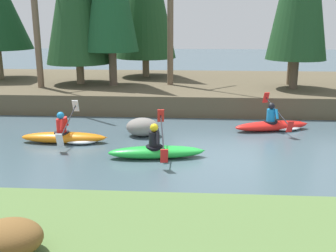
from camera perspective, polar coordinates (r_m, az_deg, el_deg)
The scene contains 10 objects.
ground_plane at distance 11.18m, azimuth 9.59°, elevation -4.86°, with size 90.00×90.00×0.00m, color #425660.
riverbank_far at distance 19.94m, azimuth 7.10°, elevation 5.26°, with size 44.00×8.69×0.85m.
bare_tree_upstream at distance 18.61m, azimuth -18.46°, elevation 13.87°, with size 3.27×3.23×5.90m.
bare_tree_mid_upstream at distance 18.52m, azimuth 0.44°, elevation 15.20°, with size 3.48×3.44×6.31m.
bare_tree_mid_downstream at distance 19.43m, azimuth 17.95°, elevation 14.96°, with size 3.66×3.62×6.65m.
shrub_clump_nearest at distance 6.01m, azimuth -21.96°, elevation -14.82°, with size 0.91×0.76×0.49m.
kayaker_lead at distance 14.40m, azimuth 15.22°, elevation 0.15°, with size 2.77×2.04×1.20m.
kayaker_middle at distance 11.12m, azimuth -1.62°, elevation -3.56°, with size 2.80×2.07×1.20m.
kayaker_trailing at distance 12.90m, azimuth -14.42°, elevation -1.51°, with size 2.78×2.06×1.20m.
boulder_midstream at distance 13.24m, azimuth -3.73°, elevation -0.14°, with size 1.09×0.85×0.62m.
Camera 1 is at (-1.18, -10.47, 3.76)m, focal length 42.00 mm.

